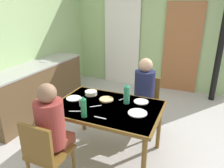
# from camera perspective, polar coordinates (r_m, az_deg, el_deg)

# --- Properties ---
(ground_plane) EXTENTS (6.78, 6.78, 0.00)m
(ground_plane) POSITION_cam_1_polar(r_m,az_deg,el_deg) (3.36, -2.09, -14.78)
(ground_plane) COLOR #B5B2B0
(wall_back) EXTENTS (4.03, 0.10, 2.79)m
(wall_back) POSITION_cam_1_polar(r_m,az_deg,el_deg) (5.23, 10.40, 14.34)
(wall_back) COLOR #A3C483
(wall_back) RESTS_ON ground_plane
(wall_left) EXTENTS (0.10, 3.91, 2.79)m
(wall_left) POSITION_cam_1_polar(r_m,az_deg,el_deg) (4.43, -21.95, 12.10)
(wall_left) COLOR #A0C383
(wall_left) RESTS_ON ground_plane
(door_wooden) EXTENTS (0.80, 0.05, 2.00)m
(door_wooden) POSITION_cam_1_polar(r_m,az_deg,el_deg) (5.10, 18.08, 9.01)
(door_wooden) COLOR #9F6238
(door_wooden) RESTS_ON ground_plane
(stove_pipe_column) EXTENTS (0.12, 0.12, 2.79)m
(stove_pipe_column) POSITION_cam_1_polar(r_m,az_deg,el_deg) (4.76, 27.50, 11.78)
(stove_pipe_column) COLOR black
(stove_pipe_column) RESTS_ON ground_plane
(curtain_panel) EXTENTS (0.90, 0.03, 2.34)m
(curtain_panel) POSITION_cam_1_polar(r_m,az_deg,el_deg) (5.37, 2.65, 12.39)
(curtain_panel) COLOR white
(curtain_panel) RESTS_ON ground_plane
(kitchen_counter) EXTENTS (0.61, 2.18, 0.91)m
(kitchen_counter) POSITION_cam_1_polar(r_m,az_deg,el_deg) (4.26, -19.45, -1.10)
(kitchen_counter) COLOR brown
(kitchen_counter) RESTS_ON ground_plane
(dining_table) EXTENTS (1.35, 0.93, 0.72)m
(dining_table) POSITION_cam_1_polar(r_m,az_deg,el_deg) (2.76, -1.24, -7.25)
(dining_table) COLOR brown
(dining_table) RESTS_ON ground_plane
(chair_near_diner) EXTENTS (0.40, 0.40, 0.87)m
(chair_near_diner) POSITION_cam_1_polar(r_m,az_deg,el_deg) (2.43, -17.36, -17.06)
(chair_near_diner) COLOR brown
(chair_near_diner) RESTS_ON ground_plane
(chair_far_diner) EXTENTS (0.40, 0.40, 0.87)m
(chair_far_diner) POSITION_cam_1_polar(r_m,az_deg,el_deg) (3.44, 8.94, -4.50)
(chair_far_diner) COLOR brown
(chair_far_diner) RESTS_ON ground_plane
(person_near_diner) EXTENTS (0.30, 0.37, 0.77)m
(person_near_diner) POSITION_cam_1_polar(r_m,az_deg,el_deg) (2.36, -15.97, -9.84)
(person_near_diner) COLOR brown
(person_near_diner) RESTS_ON ground_plane
(person_far_diner) EXTENTS (0.30, 0.37, 0.77)m
(person_far_diner) POSITION_cam_1_polar(r_m,az_deg,el_deg) (3.20, 8.59, -0.87)
(person_far_diner) COLOR #232742
(person_far_diner) RESTS_ON ground_plane
(water_bottle_green_near) EXTENTS (0.08, 0.08, 0.27)m
(water_bottle_green_near) POSITION_cam_1_polar(r_m,az_deg,el_deg) (2.76, 3.93, -2.75)
(water_bottle_green_near) COLOR #319266
(water_bottle_green_near) RESTS_ON dining_table
(water_bottle_green_far) EXTENTS (0.07, 0.07, 0.26)m
(water_bottle_green_far) POSITION_cam_1_polar(r_m,az_deg,el_deg) (2.45, -7.61, -6.23)
(water_bottle_green_far) COLOR #21844D
(water_bottle_green_far) RESTS_ON dining_table
(serving_bowl_center) EXTENTS (0.17, 0.17, 0.05)m
(serving_bowl_center) POSITION_cam_1_polar(r_m,az_deg,el_deg) (3.06, -5.64, -2.38)
(serving_bowl_center) COLOR #E8E8C8
(serving_bowl_center) RESTS_ON dining_table
(dinner_plate_near_left) EXTENTS (0.19, 0.19, 0.01)m
(dinner_plate_near_left) POSITION_cam_1_polar(r_m,az_deg,el_deg) (2.86, 7.77, -4.69)
(dinner_plate_near_left) COLOR white
(dinner_plate_near_left) RESTS_ON dining_table
(dinner_plate_near_right) EXTENTS (0.20, 0.20, 0.01)m
(dinner_plate_near_right) POSITION_cam_1_polar(r_m,az_deg,el_deg) (2.98, -10.20, -3.77)
(dinner_plate_near_right) COLOR white
(dinner_plate_near_right) RESTS_ON dining_table
(dinner_plate_far_center) EXTENTS (0.23, 0.23, 0.01)m
(dinner_plate_far_center) POSITION_cam_1_polar(r_m,az_deg,el_deg) (2.57, 6.83, -7.68)
(dinner_plate_far_center) COLOR white
(dinner_plate_far_center) RESTS_ON dining_table
(drinking_glass_by_near_diner) EXTENTS (0.06, 0.06, 0.09)m
(drinking_glass_by_near_diner) POSITION_cam_1_polar(r_m,az_deg,el_deg) (2.67, -13.83, -6.11)
(drinking_glass_by_near_diner) COLOR silver
(drinking_glass_by_near_diner) RESTS_ON dining_table
(drinking_glass_by_far_diner) EXTENTS (0.06, 0.06, 0.11)m
(drinking_glass_by_far_diner) POSITION_cam_1_polar(r_m,az_deg,el_deg) (2.74, -8.14, -4.78)
(drinking_glass_by_far_diner) COLOR silver
(drinking_glass_by_far_diner) RESTS_ON dining_table
(bread_plate_sliced) EXTENTS (0.19, 0.19, 0.02)m
(bread_plate_sliced) POSITION_cam_1_polar(r_m,az_deg,el_deg) (2.89, -1.51, -4.13)
(bread_plate_sliced) COLOR #DBB77A
(bread_plate_sliced) RESTS_ON dining_table
(cutlery_knife_near) EXTENTS (0.15, 0.02, 0.00)m
(cutlery_knife_near) POSITION_cam_1_polar(r_m,az_deg,el_deg) (2.47, -3.20, -8.98)
(cutlery_knife_near) COLOR silver
(cutlery_knife_near) RESTS_ON dining_table
(cutlery_fork_near) EXTENTS (0.09, 0.14, 0.00)m
(cutlery_fork_near) POSITION_cam_1_polar(r_m,az_deg,el_deg) (2.93, 3.03, -3.98)
(cutlery_fork_near) COLOR silver
(cutlery_fork_near) RESTS_ON dining_table
(cutlery_knife_far) EXTENTS (0.12, 0.11, 0.00)m
(cutlery_knife_far) POSITION_cam_1_polar(r_m,az_deg,el_deg) (2.73, -4.39, -5.92)
(cutlery_knife_far) COLOR silver
(cutlery_knife_far) RESTS_ON dining_table
(cutlery_fork_far) EXTENTS (0.14, 0.07, 0.00)m
(cutlery_fork_far) POSITION_cam_1_polar(r_m,az_deg,el_deg) (2.64, -9.81, -7.19)
(cutlery_fork_far) COLOR silver
(cutlery_fork_far) RESTS_ON dining_table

